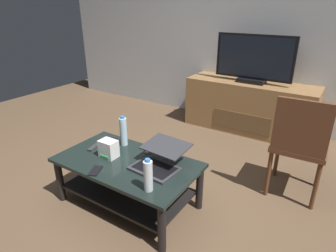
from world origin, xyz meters
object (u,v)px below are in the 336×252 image
at_px(router_box, 109,149).
at_px(cell_phone, 95,171).
at_px(laptop, 159,159).
at_px(tv_remote, 148,149).
at_px(media_cabinet, 249,107).
at_px(coffee_table, 128,174).
at_px(dining_chair, 300,143).
at_px(soundbar_remote, 94,147).
at_px(water_bottle_near, 123,131).
at_px(water_bottle_far, 148,176).
at_px(television, 254,60).

bearing_deg(router_box, cell_phone, -72.30).
xyz_separation_m(laptop, tv_remote, (-0.24, 0.17, -0.05)).
height_order(media_cabinet, router_box, media_cabinet).
distance_m(coffee_table, tv_remote, 0.29).
bearing_deg(dining_chair, laptop, -137.27).
relative_size(laptop, soundbar_remote, 2.67).
distance_m(water_bottle_near, cell_phone, 0.50).
xyz_separation_m(water_bottle_far, tv_remote, (-0.35, 0.47, -0.11)).
distance_m(laptop, router_box, 0.45).
xyz_separation_m(cell_phone, tv_remote, (0.13, 0.50, 0.01)).
height_order(router_box, tv_remote, router_box).
bearing_deg(television, media_cabinet, 90.00).
relative_size(media_cabinet, laptop, 3.89).
height_order(television, tv_remote, television).
height_order(coffee_table, soundbar_remote, soundbar_remote).
height_order(coffee_table, television, television).
bearing_deg(television, cell_phone, -100.27).
bearing_deg(cell_phone, soundbar_remote, 112.73).
height_order(water_bottle_far, tv_remote, water_bottle_far).
xyz_separation_m(water_bottle_near, cell_phone, (0.11, -0.47, -0.13)).
relative_size(dining_chair, cell_phone, 6.69).
relative_size(television, soundbar_remote, 6.12).
bearing_deg(cell_phone, water_bottle_near, 79.29).
height_order(television, soundbar_remote, television).
distance_m(television, cell_phone, 2.44).
xyz_separation_m(cell_phone, soundbar_remote, (-0.30, 0.27, 0.01)).
bearing_deg(router_box, coffee_table, 7.61).
bearing_deg(media_cabinet, cell_phone, -100.17).
bearing_deg(television, water_bottle_near, -106.03).
bearing_deg(cell_phone, television, 55.20).
bearing_deg(water_bottle_near, coffee_table, -45.28).
bearing_deg(laptop, router_box, -167.57).
distance_m(coffee_table, cell_phone, 0.30).
bearing_deg(media_cabinet, television, -90.00).
xyz_separation_m(router_box, water_bottle_far, (0.56, -0.20, 0.04)).
xyz_separation_m(laptop, water_bottle_far, (0.11, -0.29, 0.05)).
distance_m(water_bottle_near, water_bottle_far, 0.74).
bearing_deg(soundbar_remote, television, 57.54).
height_order(laptop, tv_remote, laptop).
distance_m(coffee_table, router_box, 0.27).
height_order(television, water_bottle_near, television).
xyz_separation_m(dining_chair, water_bottle_near, (-1.36, -0.67, 0.02)).
relative_size(coffee_table, television, 1.19).
distance_m(media_cabinet, water_bottle_near, 1.98).
distance_m(dining_chair, laptop, 1.19).
bearing_deg(water_bottle_far, router_box, 160.50).
distance_m(television, water_bottle_far, 2.35).
bearing_deg(coffee_table, television, 81.17).
bearing_deg(router_box, laptop, 12.43).
relative_size(television, water_bottle_near, 3.54).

